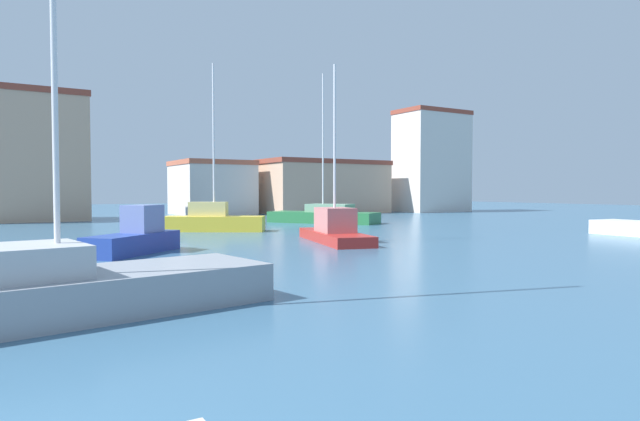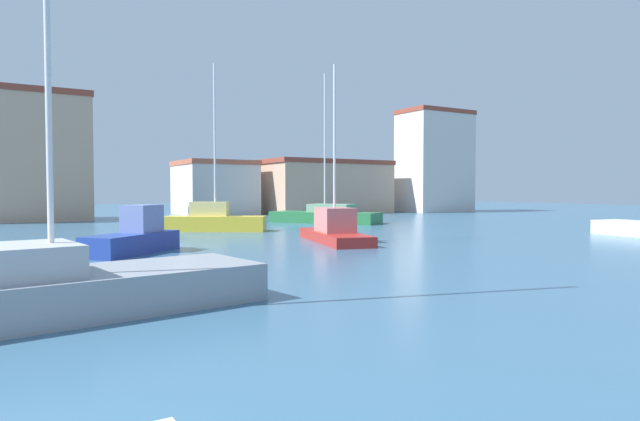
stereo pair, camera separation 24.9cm
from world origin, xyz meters
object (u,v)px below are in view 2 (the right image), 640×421
object	(u,v)px
sailboat_red_distant_north	(335,229)
sailboat_grey_outer_mooring	(44,289)
sailboat_green_near_pier	(326,215)
motorboat_blue_mid_harbor	(135,237)
sailboat_yellow_far_left	(214,220)

from	to	relation	value
sailboat_red_distant_north	sailboat_grey_outer_mooring	xyz separation A→B (m)	(-13.52, -10.35, -0.04)
sailboat_green_near_pier	sailboat_grey_outer_mooring	xyz separation A→B (m)	(-21.27, -23.76, -0.01)
sailboat_green_near_pier	motorboat_blue_mid_harbor	distance (m)	21.68
sailboat_red_distant_north	sailboat_grey_outer_mooring	distance (m)	17.03
sailboat_yellow_far_left	sailboat_grey_outer_mooring	world-z (taller)	sailboat_grey_outer_mooring
sailboat_green_near_pier	sailboat_yellow_far_left	bearing A→B (deg)	-160.66
sailboat_green_near_pier	sailboat_grey_outer_mooring	distance (m)	31.89
sailboat_red_distant_north	sailboat_green_near_pier	world-z (taller)	sailboat_green_near_pier
sailboat_red_distant_north	sailboat_grey_outer_mooring	size ratio (longest dim) A/B	0.67
sailboat_yellow_far_left	sailboat_grey_outer_mooring	distance (m)	22.83
motorboat_blue_mid_harbor	sailboat_grey_outer_mooring	bearing A→B (deg)	-110.78
sailboat_green_near_pier	motorboat_blue_mid_harbor	bearing A→B (deg)	-142.69
sailboat_yellow_far_left	motorboat_blue_mid_harbor	distance (m)	11.67
sailboat_yellow_far_left	sailboat_grey_outer_mooring	size ratio (longest dim) A/B	0.80
motorboat_blue_mid_harbor	sailboat_grey_outer_mooring	distance (m)	11.36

